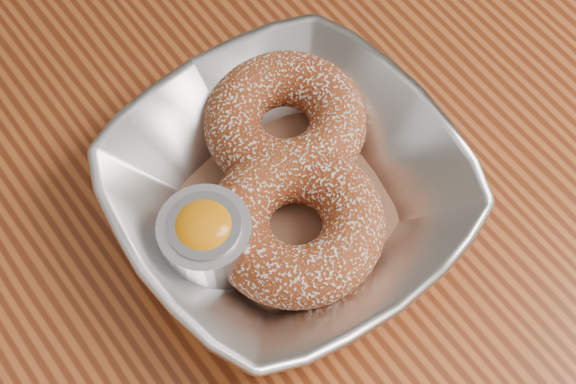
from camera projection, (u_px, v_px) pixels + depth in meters
table at (178, 311)px, 0.67m from camera, size 1.20×0.80×0.75m
serving_bowl at (288, 194)px, 0.57m from camera, size 0.22×0.22×0.05m
parchment at (288, 206)px, 0.59m from camera, size 0.19×0.19×0.00m
donut_back at (285, 122)px, 0.60m from camera, size 0.11×0.11×0.04m
donut_front at (296, 224)px, 0.56m from camera, size 0.12×0.12×0.04m
ramekin at (206, 240)px, 0.55m from camera, size 0.06×0.06×0.06m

